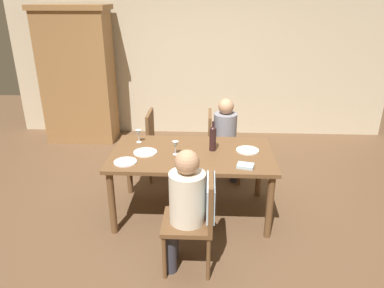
# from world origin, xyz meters

# --- Properties ---
(ground_plane) EXTENTS (10.00, 10.00, 0.00)m
(ground_plane) POSITION_xyz_m (0.00, 0.00, 0.00)
(ground_plane) COLOR brown
(rear_room_partition) EXTENTS (6.40, 0.12, 2.70)m
(rear_room_partition) POSITION_xyz_m (0.00, 2.69, 1.35)
(rear_room_partition) COLOR beige
(rear_room_partition) RESTS_ON ground_plane
(armoire_cabinet) EXTENTS (1.18, 0.62, 2.18)m
(armoire_cabinet) POSITION_xyz_m (-1.97, 2.24, 1.10)
(armoire_cabinet) COLOR olive
(armoire_cabinet) RESTS_ON ground_plane
(dining_table) EXTENTS (1.73, 0.97, 0.75)m
(dining_table) POSITION_xyz_m (0.00, 0.00, 0.66)
(dining_table) COLOR brown
(dining_table) RESTS_ON ground_plane
(chair_near) EXTENTS (0.46, 0.44, 0.92)m
(chair_near) POSITION_xyz_m (0.12, -0.87, 0.59)
(chair_near) COLOR brown
(chair_near) RESTS_ON ground_plane
(chair_far_right) EXTENTS (0.44, 0.44, 0.92)m
(chair_far_right) POSITION_xyz_m (0.30, 0.87, 0.53)
(chair_far_right) COLOR brown
(chair_far_right) RESTS_ON ground_plane
(chair_far_left) EXTENTS (0.44, 0.44, 0.92)m
(chair_far_left) POSITION_xyz_m (-0.48, 0.87, 0.53)
(chair_far_left) COLOR brown
(chair_far_left) RESTS_ON ground_plane
(person_woman_host) EXTENTS (0.36, 0.31, 1.15)m
(person_woman_host) POSITION_xyz_m (-0.03, -0.87, 0.66)
(person_woman_host) COLOR #33333D
(person_woman_host) RESTS_ON ground_plane
(person_man_bearded) EXTENTS (0.34, 0.30, 1.11)m
(person_man_bearded) POSITION_xyz_m (0.42, 0.87, 0.65)
(person_man_bearded) COLOR #33333D
(person_man_bearded) RESTS_ON ground_plane
(wine_bottle_tall_green) EXTENTS (0.07, 0.07, 0.33)m
(wine_bottle_tall_green) POSITION_xyz_m (0.22, 0.08, 0.90)
(wine_bottle_tall_green) COLOR black
(wine_bottle_tall_green) RESTS_ON dining_table
(wine_glass_near_left) EXTENTS (0.07, 0.07, 0.15)m
(wine_glass_near_left) POSITION_xyz_m (-0.17, -0.06, 0.85)
(wine_glass_near_left) COLOR silver
(wine_glass_near_left) RESTS_ON dining_table
(wine_glass_centre) EXTENTS (0.07, 0.07, 0.15)m
(wine_glass_centre) POSITION_xyz_m (-0.62, 0.27, 0.85)
(wine_glass_centre) COLOR silver
(wine_glass_centre) RESTS_ON dining_table
(dinner_plate_host) EXTENTS (0.25, 0.25, 0.01)m
(dinner_plate_host) POSITION_xyz_m (0.60, 0.07, 0.76)
(dinner_plate_host) COLOR silver
(dinner_plate_host) RESTS_ON dining_table
(dinner_plate_guest_left) EXTENTS (0.25, 0.25, 0.01)m
(dinner_plate_guest_left) POSITION_xyz_m (-0.50, -0.03, 0.76)
(dinner_plate_guest_left) COLOR white
(dinner_plate_guest_left) RESTS_ON dining_table
(dinner_plate_guest_right) EXTENTS (0.23, 0.23, 0.01)m
(dinner_plate_guest_right) POSITION_xyz_m (-0.66, -0.28, 0.76)
(dinner_plate_guest_right) COLOR white
(dinner_plate_guest_right) RESTS_ON dining_table
(folded_napkin) EXTENTS (0.18, 0.16, 0.03)m
(folded_napkin) POSITION_xyz_m (0.54, -0.33, 0.76)
(folded_napkin) COLOR #ADC6D6
(folded_napkin) RESTS_ON dining_table
(handbag) EXTENTS (0.15, 0.29, 0.22)m
(handbag) POSITION_xyz_m (-0.04, 0.87, 0.11)
(handbag) COLOR brown
(handbag) RESTS_ON ground_plane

